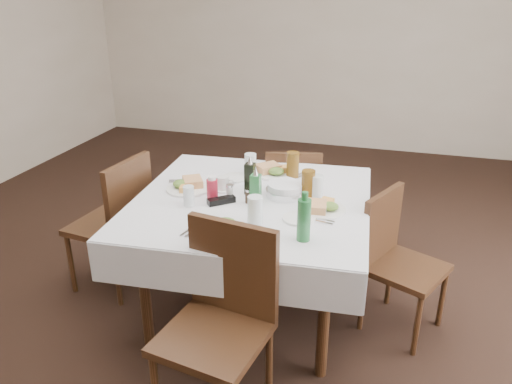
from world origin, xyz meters
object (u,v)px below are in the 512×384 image
dining_table (251,211)px  coffee_mug (223,184)px  chair_west (118,217)px  water_e (317,187)px  ketchup_bottle (212,188)px  oil_cruet_green (256,188)px  chair_south (222,311)px  water_n (250,164)px  chair_north (292,195)px  water_s (255,210)px  water_w (189,196)px  green_bottle (304,219)px  chair_east (395,253)px  bread_basket (285,190)px  oil_cruet_dark (250,177)px

dining_table → coffee_mug: size_ratio=11.01×
chair_west → water_e: (1.25, 0.12, 0.31)m
water_e → chair_west: bearing=-174.6°
ketchup_bottle → oil_cruet_green: bearing=-0.1°
chair_south → water_n: 1.19m
oil_cruet_green → ketchup_bottle: 0.26m
water_e → ketchup_bottle: ketchup_bottle is taller
water_n → water_e: water_n is taller
dining_table → chair_north: (0.08, 0.77, -0.21)m
water_n → oil_cruet_green: (0.16, -0.44, 0.03)m
chair_south → chair_west: 1.24m
water_s → coffee_mug: water_s is taller
chair_west → water_w: size_ratio=8.06×
oil_cruet_green → ketchup_bottle: oil_cruet_green is taller
water_s → green_bottle: bearing=-21.7°
chair_north → water_w: water_w is taller
chair_west → water_w: chair_west is taller
chair_north → oil_cruet_green: (-0.03, -0.84, 0.38)m
water_s → chair_south: bearing=-92.2°
water_w → coffee_mug: bearing=67.1°
chair_east → bread_basket: bearing=-178.9°
water_w → green_bottle: 0.72m
chair_west → bread_basket: 1.11m
bread_basket → oil_cruet_dark: size_ratio=0.96×
water_n → water_w: water_n is taller
water_e → oil_cruet_dark: size_ratio=0.58×
bread_basket → water_n: bearing=137.1°
chair_south → green_bottle: (0.29, 0.36, 0.34)m
dining_table → chair_north: chair_north is taller
water_s → oil_cruet_dark: size_ratio=0.62×
chair_north → water_n: size_ratio=6.00×
water_w → chair_west: bearing=162.3°
bread_basket → green_bottle: (0.21, -0.50, 0.08)m
ketchup_bottle → coffee_mug: bearing=83.1°
bread_basket → ketchup_bottle: 0.42m
oil_cruet_dark → coffee_mug: bearing=179.9°
coffee_mug → water_w: bearing=-112.9°
dining_table → green_bottle: green_bottle is taller
oil_cruet_green → coffee_mug: 0.28m
water_n → water_e: (0.47, -0.25, -0.00)m
chair_east → ketchup_bottle: ketchup_bottle is taller
water_w → bread_basket: water_w is taller
water_s → water_e: (0.25, 0.41, -0.01)m
bread_basket → oil_cruet_dark: 0.22m
oil_cruet_dark → water_e: bearing=6.9°
water_w → ketchup_bottle: size_ratio=0.81×
chair_south → green_bottle: bearing=50.7°
chair_east → water_n: size_ratio=6.01×
dining_table → bread_basket: (0.18, 0.10, 0.12)m
chair_east → bread_basket: bread_basket is taller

